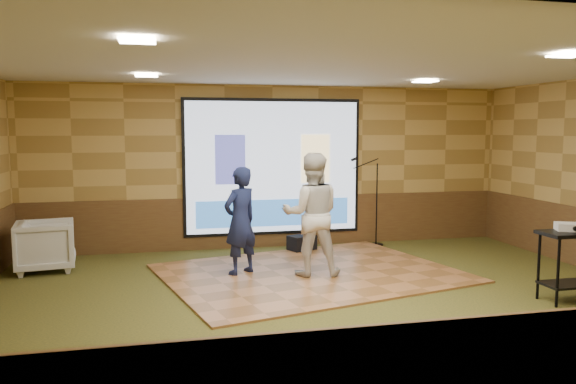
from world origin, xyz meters
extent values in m
plane|color=#323B1A|center=(0.00, 0.00, 0.00)|extent=(9.00, 9.00, 0.00)
cube|color=tan|center=(0.00, 3.50, 1.50)|extent=(9.00, 0.04, 3.00)
cube|color=tan|center=(0.00, -3.50, 1.50)|extent=(9.00, 0.04, 3.00)
cube|color=beige|center=(0.00, 0.00, 3.00)|extent=(9.00, 7.00, 0.04)
cube|color=#51301B|center=(0.00, 3.48, 0.47)|extent=(9.00, 0.04, 0.95)
cube|color=black|center=(0.00, 3.45, 1.50)|extent=(3.32, 0.03, 2.52)
cube|color=silver|center=(0.00, 3.42, 1.50)|extent=(3.20, 0.02, 2.40)
cube|color=#3A3D81|center=(-0.80, 3.40, 1.65)|extent=(0.55, 0.01, 0.90)
cube|color=#FFE093|center=(0.80, 3.40, 1.65)|extent=(0.55, 0.01, 0.90)
cube|color=#2E66AD|center=(0.00, 3.40, 0.65)|extent=(2.88, 0.01, 0.50)
cube|color=#FFE8BF|center=(-2.20, 1.80, 2.97)|extent=(0.32, 0.32, 0.02)
cube|color=#FFE8BF|center=(2.20, 1.80, 2.97)|extent=(0.32, 0.32, 0.02)
cube|color=#FFE8BF|center=(-2.20, -1.50, 2.97)|extent=(0.32, 0.32, 0.02)
cube|color=#FFE8BF|center=(2.20, -1.50, 2.97)|extent=(0.32, 0.32, 0.02)
cube|color=#A76A3D|center=(0.16, 1.34, 0.02)|extent=(4.91, 4.16, 0.03)
imported|color=#161D45|center=(-0.89, 1.50, 0.84)|extent=(0.70, 0.64, 1.61)
imported|color=silver|center=(0.14, 1.21, 0.94)|extent=(0.99, 0.84, 1.82)
cylinder|color=black|center=(2.71, -0.89, 0.43)|extent=(0.04, 0.04, 0.86)
cylinder|color=black|center=(2.71, -0.53, 0.43)|extent=(0.04, 0.04, 0.86)
cube|color=black|center=(3.07, -0.71, 0.89)|extent=(0.86, 0.45, 0.05)
cube|color=black|center=(3.07, -0.71, 0.23)|extent=(0.77, 0.41, 0.03)
cube|color=white|center=(3.02, -0.64, 0.96)|extent=(0.36, 0.34, 0.10)
cylinder|color=black|center=(1.94, 3.17, 0.01)|extent=(0.27, 0.27, 0.02)
cylinder|color=black|center=(1.94, 3.17, 0.78)|extent=(0.02, 0.02, 1.56)
cylinder|color=black|center=(1.71, 3.17, 1.56)|extent=(0.49, 0.02, 0.19)
cylinder|color=black|center=(1.48, 3.17, 1.64)|extent=(0.11, 0.05, 0.08)
imported|color=gray|center=(-3.80, 2.45, 0.39)|extent=(0.98, 0.96, 0.79)
cube|color=black|center=(0.42, 2.93, 0.15)|extent=(0.55, 0.47, 0.29)
camera|label=1|loc=(-2.02, -6.73, 2.18)|focal=35.00mm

